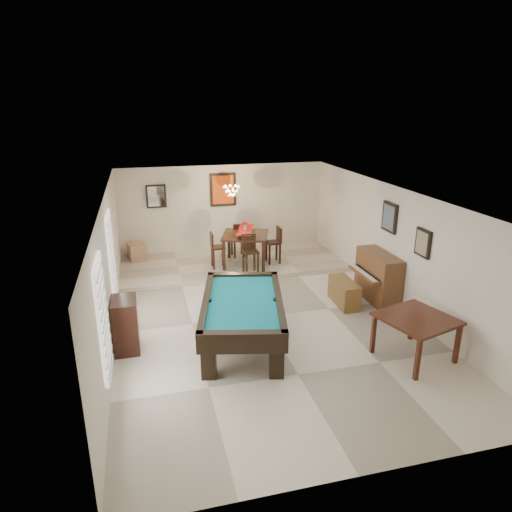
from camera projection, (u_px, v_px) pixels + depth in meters
name	position (u px, v px, depth m)	size (l,w,h in m)	color
ground_plane	(263.00, 317.00, 9.67)	(6.00, 9.00, 0.02)	beige
wall_back	(223.00, 210.00, 13.37)	(6.00, 0.04, 2.60)	silver
wall_front	(368.00, 385.00, 5.12)	(6.00, 0.04, 2.60)	silver
wall_left	(109.00, 271.00, 8.55)	(0.04, 9.00, 2.60)	silver
wall_right	(396.00, 247.00, 9.95)	(0.04, 9.00, 2.60)	silver
ceiling	(264.00, 195.00, 8.83)	(6.00, 9.00, 0.04)	white
dining_step	(232.00, 263.00, 12.63)	(6.00, 2.50, 0.12)	beige
window_left_front	(103.00, 317.00, 6.50)	(0.06, 1.00, 1.70)	white
window_left_rear	(112.00, 256.00, 9.07)	(0.06, 1.00, 1.70)	white
pool_table	(243.00, 323.00, 8.42)	(1.44, 2.66, 0.89)	black
square_table	(415.00, 338.00, 7.99)	(1.14, 1.14, 0.79)	#37170D
upright_piano	(373.00, 278.00, 10.25)	(0.75, 1.34, 1.12)	brown
piano_bench	(344.00, 292.00, 10.16)	(0.39, 0.99, 0.55)	brown
apothecary_chest	(126.00, 325.00, 8.23)	(0.44, 0.66, 0.99)	black
dining_table	(245.00, 247.00, 12.23)	(1.17, 1.17, 0.97)	black
flower_vase	(245.00, 225.00, 12.03)	(0.15, 0.15, 0.25)	#AB290E
dining_chair_south	(251.00, 255.00, 11.58)	(0.37, 0.37, 1.01)	black
dining_chair_north	(238.00, 239.00, 12.90)	(0.36, 0.36, 0.98)	black
dining_chair_west	(218.00, 250.00, 12.01)	(0.36, 0.36, 0.96)	black
dining_chair_east	(273.00, 245.00, 12.37)	(0.37, 0.37, 0.99)	black
corner_bench	(137.00, 252.00, 12.66)	(0.42, 0.53, 0.47)	tan
chandelier	(231.00, 187.00, 11.89)	(0.44, 0.44, 0.60)	#FFE5B2
back_painting	(223.00, 190.00, 13.14)	(0.75, 0.06, 0.95)	#D84C14
back_mirror	(156.00, 196.00, 12.73)	(0.55, 0.06, 0.65)	white
right_picture_upper	(390.00, 217.00, 10.02)	(0.06, 0.55, 0.65)	slate
right_picture_lower	(423.00, 243.00, 8.89)	(0.06, 0.45, 0.55)	gray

